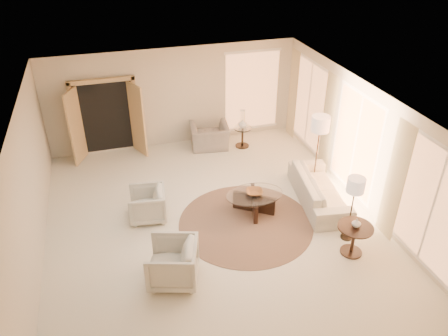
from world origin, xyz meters
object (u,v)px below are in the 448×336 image
object	(u,v)px
side_table	(242,135)
end_table	(354,235)
armchair_left	(147,203)
bowl	(254,192)
accent_chair	(209,133)
end_vase	(356,223)
floor_lamp_far	(355,188)
side_vase	(243,123)
floor_lamp_near	(320,127)
armchair_right	(172,261)
coffee_table	(254,200)
sofa	(319,189)

from	to	relation	value
side_table	end_table	bearing A→B (deg)	-82.35
armchair_left	bowl	world-z (taller)	armchair_left
accent_chair	end_vase	size ratio (longest dim) A/B	5.73
floor_lamp_far	side_vase	size ratio (longest dim) A/B	5.53
side_vase	floor_lamp_near	bearing A→B (deg)	-64.14
accent_chair	end_table	size ratio (longest dim) A/B	1.54
armchair_left	floor_lamp_near	bearing A→B (deg)	101.92
armchair_right	floor_lamp_near	xyz separation A→B (m)	(4.02, 2.33, 1.08)
coffee_table	bowl	bearing A→B (deg)	176.42
accent_chair	bowl	world-z (taller)	accent_chair
end_table	accent_chair	bearing A→B (deg)	107.16
accent_chair	end_vase	distance (m)	5.38
sofa	armchair_right	size ratio (longest dim) A/B	2.54
armchair_left	side_table	world-z (taller)	armchair_left
accent_chair	bowl	size ratio (longest dim) A/B	2.88
sofa	armchair_right	xyz separation A→B (m)	(-3.74, -1.53, 0.12)
coffee_table	end_vase	bearing A→B (deg)	-52.78
armchair_left	floor_lamp_far	distance (m)	4.40
armchair_right	end_table	size ratio (longest dim) A/B	1.30
bowl	end_vase	bearing A→B (deg)	-52.78
sofa	floor_lamp_far	world-z (taller)	floor_lamp_far
accent_chair	floor_lamp_far	xyz separation A→B (m)	(1.73, -4.70, 0.79)
sofa	coffee_table	bearing A→B (deg)	97.25
sofa	floor_lamp_near	size ratio (longest dim) A/B	1.28
armchair_right	side_table	distance (m)	5.48
coffee_table	end_table	xyz separation A→B (m)	(1.41, -1.86, 0.15)
armchair_right	coffee_table	xyz separation A→B (m)	(2.15, 1.58, -0.15)
end_vase	armchair_right	bearing A→B (deg)	175.51
end_vase	side_vase	size ratio (longest dim) A/B	0.70
sofa	side_vase	size ratio (longest dim) A/B	8.63
sofa	armchair_right	distance (m)	4.04
sofa	end_table	xyz separation A→B (m)	(-0.18, -1.81, 0.11)
end_table	side_vase	distance (m)	4.98
coffee_table	side_table	world-z (taller)	side_table
floor_lamp_far	sofa	bearing A→B (deg)	88.63
end_table	end_vase	xyz separation A→B (m)	(0.00, -0.00, 0.29)
accent_chair	floor_lamp_far	distance (m)	5.07
end_vase	end_table	bearing A→B (deg)	90.00
accent_chair	floor_lamp_far	size ratio (longest dim) A/B	0.73
floor_lamp_far	bowl	size ratio (longest dim) A/B	3.97
armchair_right	accent_chair	bearing A→B (deg)	175.20
armchair_left	side_table	size ratio (longest dim) A/B	1.34
coffee_table	floor_lamp_far	size ratio (longest dim) A/B	1.14
accent_chair	coffee_table	xyz separation A→B (m)	(0.17, -3.28, -0.17)
sofa	bowl	bearing A→B (deg)	97.25
sofa	floor_lamp_near	world-z (taller)	floor_lamp_near
armchair_right	floor_lamp_near	distance (m)	4.77
accent_chair	side_vase	xyz separation A→B (m)	(0.92, -0.20, 0.26)
floor_lamp_far	side_table	bearing A→B (deg)	100.22
floor_lamp_far	bowl	xyz separation A→B (m)	(-1.56, 1.42, -0.73)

